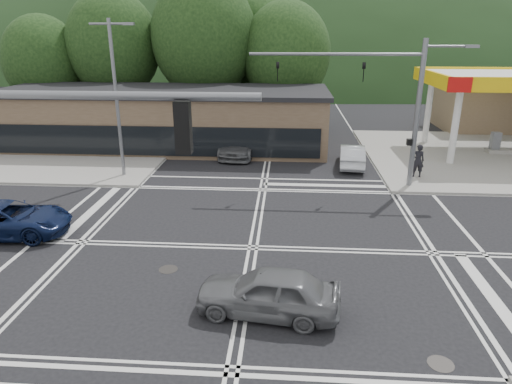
# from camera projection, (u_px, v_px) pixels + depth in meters

# --- Properties ---
(ground) EXTENTS (120.00, 120.00, 0.00)m
(ground) POSITION_uv_depth(u_px,v_px,m) (253.00, 248.00, 18.57)
(ground) COLOR black
(ground) RESTS_ON ground
(sidewalk_ne) EXTENTS (16.00, 16.00, 0.15)m
(sidewalk_ne) POSITION_uv_depth(u_px,v_px,m) (484.00, 157.00, 31.67)
(sidewalk_ne) COLOR gray
(sidewalk_ne) RESTS_ON ground
(sidewalk_nw) EXTENTS (16.00, 16.00, 0.15)m
(sidewalk_nw) POSITION_uv_depth(u_px,v_px,m) (66.00, 149.00, 33.63)
(sidewalk_nw) COLOR gray
(sidewalk_nw) RESTS_ON ground
(convenience_store) EXTENTS (10.00, 6.00, 3.80)m
(convenience_store) POSITION_uv_depth(u_px,v_px,m) (501.00, 108.00, 40.13)
(convenience_store) COLOR #846B4F
(convenience_store) RESTS_ON ground
(commercial_row) EXTENTS (24.00, 8.00, 4.00)m
(commercial_row) POSITION_uv_depth(u_px,v_px,m) (164.00, 120.00, 34.41)
(commercial_row) COLOR brown
(commercial_row) RESTS_ON ground
(hill_north) EXTENTS (252.00, 126.00, 140.00)m
(hill_north) POSITION_uv_depth(u_px,v_px,m) (283.00, 70.00, 103.18)
(hill_north) COLOR #1C3417
(hill_north) RESTS_ON ground
(tree_n_a) EXTENTS (8.00, 8.00, 11.75)m
(tree_n_a) POSITION_uv_depth(u_px,v_px,m) (114.00, 45.00, 39.67)
(tree_n_a) COLOR #382619
(tree_n_a) RESTS_ON ground
(tree_n_b) EXTENTS (9.00, 9.00, 12.98)m
(tree_n_b) POSITION_uv_depth(u_px,v_px,m) (204.00, 37.00, 38.92)
(tree_n_b) COLOR #382619
(tree_n_b) RESTS_ON ground
(tree_n_c) EXTENTS (7.60, 7.60, 10.87)m
(tree_n_c) POSITION_uv_depth(u_px,v_px,m) (286.00, 54.00, 38.90)
(tree_n_c) COLOR #382619
(tree_n_c) RESTS_ON ground
(tree_n_d) EXTENTS (6.80, 6.80, 9.76)m
(tree_n_d) POSITION_uv_depth(u_px,v_px,m) (43.00, 61.00, 39.55)
(tree_n_d) COLOR #382619
(tree_n_d) RESTS_ON ground
(tree_n_e) EXTENTS (8.40, 8.40, 11.98)m
(tree_n_e) POSITION_uv_depth(u_px,v_px,m) (254.00, 44.00, 42.64)
(tree_n_e) COLOR #382619
(tree_n_e) RESTS_ON ground
(streetlight_nw) EXTENTS (2.50, 0.25, 9.00)m
(streetlight_nw) POSITION_uv_depth(u_px,v_px,m) (117.00, 92.00, 25.90)
(streetlight_nw) COLOR slate
(streetlight_nw) RESTS_ON ground
(signal_mast_ne) EXTENTS (11.65, 0.30, 8.00)m
(signal_mast_ne) POSITION_uv_depth(u_px,v_px,m) (395.00, 96.00, 24.13)
(signal_mast_ne) COLOR slate
(signal_mast_ne) RESTS_ON ground
(car_blue_west) EXTENTS (5.48, 2.89, 1.47)m
(car_blue_west) POSITION_uv_depth(u_px,v_px,m) (7.00, 219.00, 19.49)
(car_blue_west) COLOR #0E193D
(car_blue_west) RESTS_ON ground
(car_grey_center) EXTENTS (4.65, 2.38, 1.52)m
(car_grey_center) POSITION_uv_depth(u_px,v_px,m) (268.00, 292.00, 14.04)
(car_grey_center) COLOR slate
(car_grey_center) RESTS_ON ground
(car_queue_a) EXTENTS (1.95, 4.50, 1.44)m
(car_queue_a) POSITION_uv_depth(u_px,v_px,m) (352.00, 156.00, 29.48)
(car_queue_a) COLOR silver
(car_queue_a) RESTS_ON ground
(car_queue_b) EXTENTS (2.31, 4.87, 1.61)m
(car_queue_b) POSITION_uv_depth(u_px,v_px,m) (297.00, 134.00, 35.17)
(car_queue_b) COLOR #BABAB5
(car_queue_b) RESTS_ON ground
(car_northbound) EXTENTS (2.91, 5.87, 1.64)m
(car_northbound) POSITION_uv_depth(u_px,v_px,m) (241.00, 144.00, 32.18)
(car_northbound) COLOR #545658
(car_northbound) RESTS_ON ground
(pedestrian) EXTENTS (0.74, 0.51, 1.97)m
(pedestrian) POSITION_uv_depth(u_px,v_px,m) (418.00, 161.00, 26.78)
(pedestrian) COLOR black
(pedestrian) RESTS_ON sidewalk_ne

